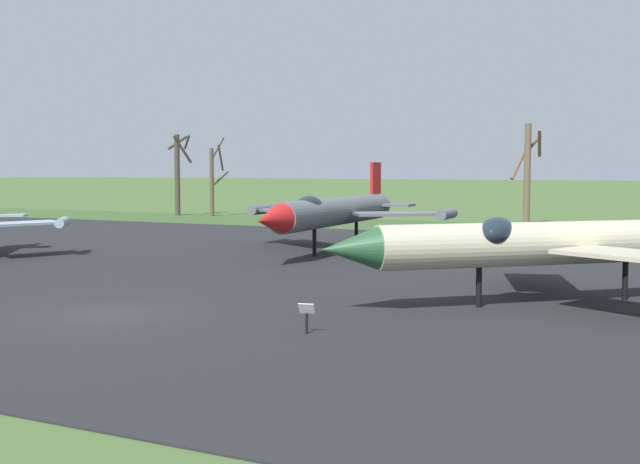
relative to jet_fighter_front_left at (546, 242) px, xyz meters
name	(u,v)px	position (x,y,z in m)	size (l,w,h in m)	color
ground_plane	(105,315)	(-12.85, -8.32, -2.26)	(600.00, 600.00, 0.00)	#425B2D
asphalt_apron	(294,268)	(-12.85, 5.25, -2.23)	(98.60, 45.24, 0.05)	black
grass_verge_strip	(455,227)	(-12.85, 33.87, -2.23)	(158.60, 12.00, 0.06)	#355127
jet_fighter_front_left	(546,242)	(0.00, 0.00, 0.00)	(13.62, 12.36, 5.08)	#B7B293
info_placard_front_left	(307,316)	(-5.41, -8.17, -1.68)	(0.50, 0.32, 0.96)	black
jet_fighter_rear_center	(333,211)	(-14.10, 12.61, 0.13)	(12.81, 17.52, 5.26)	#565B60
bare_tree_far_left	(178,170)	(-42.72, 37.09, 2.44)	(3.10, 3.07, 8.28)	#42382D
bare_tree_left_of_center	(214,178)	(-39.03, 37.99, 1.58)	(2.33, 2.26, 7.99)	brown
bare_tree_center	(527,171)	(-7.98, 38.56, 2.41)	(2.58, 2.27, 8.62)	brown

